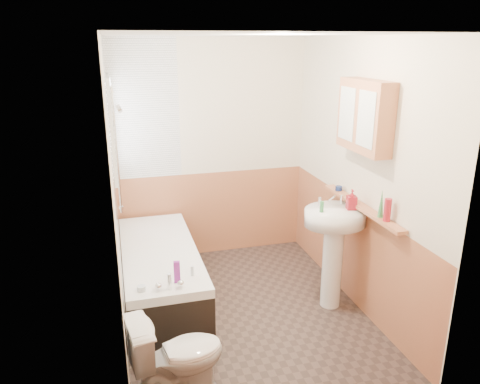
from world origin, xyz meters
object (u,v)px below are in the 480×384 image
Objects in this scene: bathtub at (161,273)px; toilet at (177,357)px; pine_shelf at (361,206)px; sink at (334,238)px; medicine_cabinet at (365,116)px.

bathtub is 2.66× the size of toilet.
pine_shelf reaches higher than bathtub.
toilet is 1.84m from sink.
sink is (1.60, 0.84, 0.38)m from toilet.
toilet is 0.61× the size of sink.
medicine_cabinet is at bearing -75.93° from toilet.
pine_shelf is (1.77, -0.62, 0.74)m from bathtub.
pine_shelf is at bearing -11.82° from sink.
bathtub is 1.71m from sink.
bathtub is 2.67× the size of medicine_cabinet.
medicine_cabinet reaches higher than sink.
medicine_cabinet reaches higher than bathtub.
sink is at bearing 155.85° from medicine_cabinet.
toilet is at bearing -156.77° from medicine_cabinet.
toilet is 0.52× the size of pine_shelf.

